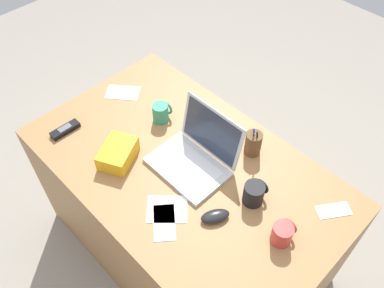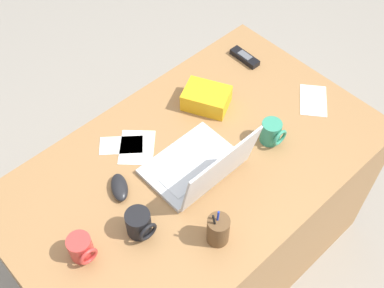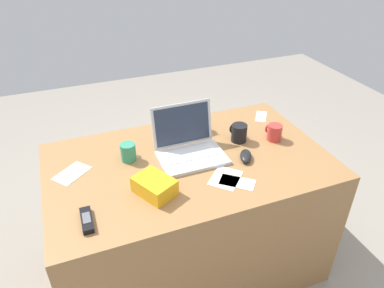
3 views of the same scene
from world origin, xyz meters
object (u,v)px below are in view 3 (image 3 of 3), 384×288
at_px(coffee_mug_spare, 128,152).
at_px(coffee_mug_tall, 239,133).
at_px(snack_bag, 154,186).
at_px(laptop, 189,146).
at_px(computer_mouse, 246,156).
at_px(pen_holder, 197,121).
at_px(cordless_phone, 87,220).
at_px(coffee_mug_white, 274,132).

bearing_deg(coffee_mug_spare, coffee_mug_tall, -3.68).
xyz_separation_m(coffee_mug_tall, snack_bag, (-0.55, -0.26, -0.01)).
height_order(laptop, coffee_mug_spare, laptop).
relative_size(computer_mouse, pen_holder, 0.74).
bearing_deg(snack_bag, computer_mouse, 9.60).
bearing_deg(computer_mouse, pen_holder, 136.43).
height_order(computer_mouse, snack_bag, snack_bag).
xyz_separation_m(cordless_phone, pen_holder, (0.69, 0.52, 0.05)).
bearing_deg(laptop, cordless_phone, -151.03).
distance_m(laptop, coffee_mug_spare, 0.30).
bearing_deg(pen_holder, coffee_mug_spare, -160.52).
relative_size(laptop, cordless_phone, 2.36).
xyz_separation_m(coffee_mug_tall, coffee_mug_spare, (-0.60, 0.04, -0.00)).
distance_m(laptop, computer_mouse, 0.29).
bearing_deg(snack_bag, coffee_mug_white, 15.04).
height_order(laptop, computer_mouse, laptop).
distance_m(coffee_mug_tall, pen_holder, 0.25).
bearing_deg(coffee_mug_spare, laptop, -12.35).
distance_m(computer_mouse, snack_bag, 0.51).
relative_size(computer_mouse, cordless_phone, 0.82).
relative_size(coffee_mug_tall, pen_holder, 0.62).
distance_m(coffee_mug_tall, snack_bag, 0.61).
relative_size(computer_mouse, coffee_mug_spare, 1.24).
xyz_separation_m(laptop, coffee_mug_tall, (0.30, 0.03, 0.00)).
height_order(pen_holder, snack_bag, pen_holder).
distance_m(coffee_mug_spare, pen_holder, 0.46).
bearing_deg(coffee_mug_spare, coffee_mug_white, -7.11).
height_order(laptop, coffee_mug_tall, laptop).
relative_size(coffee_mug_white, cordless_phone, 0.64).
distance_m(computer_mouse, coffee_mug_white, 0.26).
relative_size(coffee_mug_tall, snack_bag, 0.56).
relative_size(laptop, coffee_mug_tall, 3.41).
height_order(coffee_mug_spare, cordless_phone, coffee_mug_spare).
bearing_deg(pen_holder, coffee_mug_tall, -49.09).
relative_size(coffee_mug_white, snack_bag, 0.51).
height_order(coffee_mug_white, snack_bag, coffee_mug_white).
relative_size(laptop, coffee_mug_spare, 3.56).
bearing_deg(coffee_mug_tall, pen_holder, 130.91).
distance_m(coffee_mug_white, pen_holder, 0.43).
relative_size(coffee_mug_white, coffee_mug_spare, 0.96).
bearing_deg(coffee_mug_spare, cordless_phone, -124.47).
bearing_deg(coffee_mug_white, computer_mouse, -154.26).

